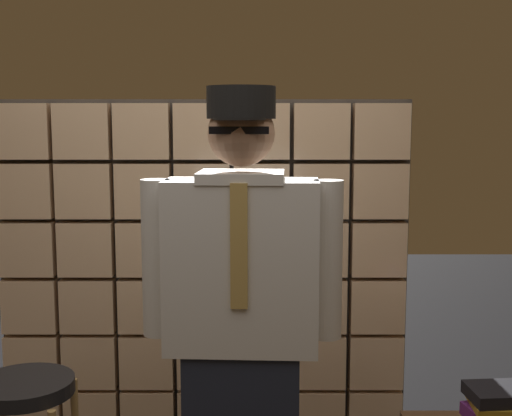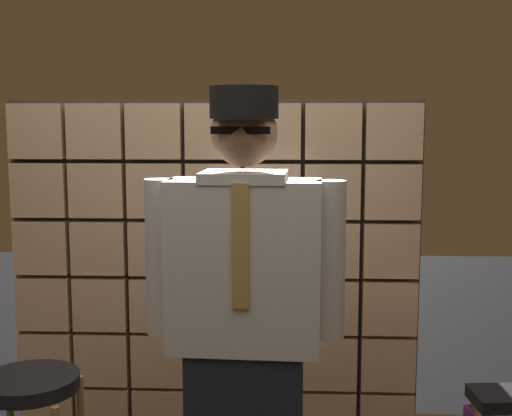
{
  "view_description": "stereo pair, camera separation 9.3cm",
  "coord_description": "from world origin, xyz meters",
  "views": [
    {
      "loc": [
        0.26,
        -1.95,
        1.62
      ],
      "look_at": [
        0.25,
        0.29,
        1.32
      ],
      "focal_mm": 47.61,
      "sensor_mm": 36.0,
      "label": 1
    },
    {
      "loc": [
        0.35,
        -1.95,
        1.62
      ],
      "look_at": [
        0.25,
        0.29,
        1.32
      ],
      "focal_mm": 47.61,
      "sensor_mm": 36.0,
      "label": 2
    }
  ],
  "objects": [
    {
      "name": "glass_block_wall",
      "position": [
        -0.0,
        1.31,
        0.84
      ],
      "size": [
        2.01,
        0.1,
        1.73
      ],
      "color": "#E0B78C",
      "rests_on": "ground"
    },
    {
      "name": "standing_person",
      "position": [
        0.21,
        0.31,
        0.9
      ],
      "size": [
        0.69,
        0.3,
        1.73
      ],
      "rotation": [
        0.0,
        0.0,
        -0.05
      ],
      "color": "#1E2333",
      "rests_on": "ground"
    }
  ]
}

